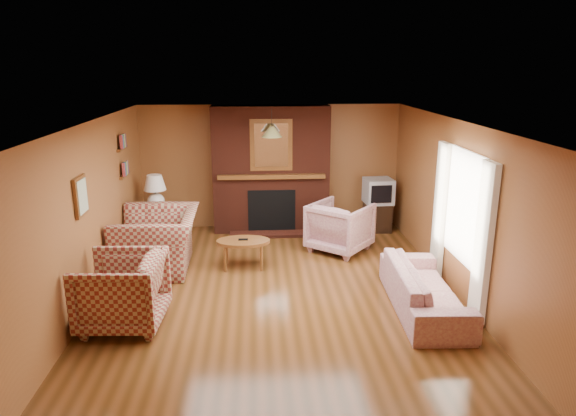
{
  "coord_description": "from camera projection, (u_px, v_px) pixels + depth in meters",
  "views": [
    {
      "loc": [
        -0.28,
        -6.62,
        3.13
      ],
      "look_at": [
        0.17,
        0.6,
        1.1
      ],
      "focal_mm": 32.0,
      "sensor_mm": 36.0,
      "label": 1
    }
  ],
  "objects": [
    {
      "name": "floor",
      "position": [
        278.0,
        295.0,
        7.23
      ],
      "size": [
        6.5,
        6.5,
        0.0
      ],
      "primitive_type": "plane",
      "color": "#46280F",
      "rests_on": "ground"
    },
    {
      "name": "ceiling",
      "position": [
        277.0,
        123.0,
        6.58
      ],
      "size": [
        6.5,
        6.5,
        0.0
      ],
      "primitive_type": "plane",
      "rotation": [
        3.14,
        0.0,
        0.0
      ],
      "color": "silver",
      "rests_on": "wall_back"
    },
    {
      "name": "wall_back",
      "position": [
        271.0,
        167.0,
        10.03
      ],
      "size": [
        6.5,
        0.0,
        6.5
      ],
      "primitive_type": "plane",
      "rotation": [
        1.57,
        0.0,
        0.0
      ],
      "color": "brown",
      "rests_on": "floor"
    },
    {
      "name": "wall_front",
      "position": [
        297.0,
        336.0,
        3.78
      ],
      "size": [
        6.5,
        0.0,
        6.5
      ],
      "primitive_type": "plane",
      "rotation": [
        -1.57,
        0.0,
        0.0
      ],
      "color": "brown",
      "rests_on": "floor"
    },
    {
      "name": "wall_left",
      "position": [
        89.0,
        216.0,
        6.75
      ],
      "size": [
        0.0,
        6.5,
        6.5
      ],
      "primitive_type": "plane",
      "rotation": [
        1.57,
        0.0,
        1.57
      ],
      "color": "brown",
      "rests_on": "floor"
    },
    {
      "name": "wall_right",
      "position": [
        459.0,
        210.0,
        7.06
      ],
      "size": [
        0.0,
        6.5,
        6.5
      ],
      "primitive_type": "plane",
      "rotation": [
        1.57,
        0.0,
        -1.57
      ],
      "color": "brown",
      "rests_on": "floor"
    },
    {
      "name": "fireplace",
      "position": [
        271.0,
        170.0,
        9.78
      ],
      "size": [
        2.2,
        0.82,
        2.4
      ],
      "color": "#47190F",
      "rests_on": "floor"
    },
    {
      "name": "window_right",
      "position": [
        461.0,
        219.0,
        6.88
      ],
      "size": [
        0.1,
        1.85,
        2.0
      ],
      "color": "beige",
      "rests_on": "wall_right"
    },
    {
      "name": "bookshelf",
      "position": [
        125.0,
        156.0,
        8.46
      ],
      "size": [
        0.09,
        0.55,
        0.71
      ],
      "color": "brown",
      "rests_on": "wall_left"
    },
    {
      "name": "botanical_print",
      "position": [
        81.0,
        196.0,
        6.37
      ],
      "size": [
        0.05,
        0.4,
        0.5
      ],
      "color": "brown",
      "rests_on": "wall_left"
    },
    {
      "name": "pendant_light",
      "position": [
        272.0,
        132.0,
        8.9
      ],
      "size": [
        0.36,
        0.36,
        0.48
      ],
      "color": "black",
      "rests_on": "ceiling"
    },
    {
      "name": "plaid_loveseat",
      "position": [
        158.0,
        241.0,
        8.06
      ],
      "size": [
        1.26,
        1.44,
        0.92
      ],
      "primitive_type": "imported",
      "rotation": [
        0.0,
        0.0,
        -1.55
      ],
      "color": "maroon",
      "rests_on": "floor"
    },
    {
      "name": "plaid_armchair",
      "position": [
        122.0,
        291.0,
        6.27
      ],
      "size": [
        1.05,
        1.02,
        0.91
      ],
      "primitive_type": "imported",
      "rotation": [
        0.0,
        0.0,
        -1.62
      ],
      "color": "maroon",
      "rests_on": "floor"
    },
    {
      "name": "floral_sofa",
      "position": [
        424.0,
        288.0,
        6.74
      ],
      "size": [
        0.88,
        2.05,
        0.59
      ],
      "primitive_type": "imported",
      "rotation": [
        0.0,
        0.0,
        1.53
      ],
      "color": "beige",
      "rests_on": "floor"
    },
    {
      "name": "floral_armchair",
      "position": [
        340.0,
        227.0,
        8.85
      ],
      "size": [
        1.3,
        1.31,
        0.85
      ],
      "primitive_type": "imported",
      "rotation": [
        0.0,
        0.0,
        2.45
      ],
      "color": "beige",
      "rests_on": "floor"
    },
    {
      "name": "coffee_table",
      "position": [
        243.0,
        244.0,
        8.11
      ],
      "size": [
        0.85,
        0.52,
        0.47
      ],
      "color": "brown",
      "rests_on": "floor"
    },
    {
      "name": "side_table",
      "position": [
        158.0,
        225.0,
        9.38
      ],
      "size": [
        0.44,
        0.44,
        0.58
      ],
      "primitive_type": "cube",
      "rotation": [
        0.0,
        0.0,
        -0.0
      ],
      "color": "brown",
      "rests_on": "floor"
    },
    {
      "name": "table_lamp",
      "position": [
        155.0,
        191.0,
        9.2
      ],
      "size": [
        0.39,
        0.39,
        0.65
      ],
      "color": "white",
      "rests_on": "side_table"
    },
    {
      "name": "tv_stand",
      "position": [
        377.0,
        217.0,
        9.97
      ],
      "size": [
        0.53,
        0.49,
        0.55
      ],
      "primitive_type": "cube",
      "rotation": [
        0.0,
        0.0,
        -0.06
      ],
      "color": "black",
      "rests_on": "floor"
    },
    {
      "name": "crt_tv",
      "position": [
        378.0,
        191.0,
        9.82
      ],
      "size": [
        0.55,
        0.54,
        0.47
      ],
      "color": "#AAADB2",
      "rests_on": "tv_stand"
    }
  ]
}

